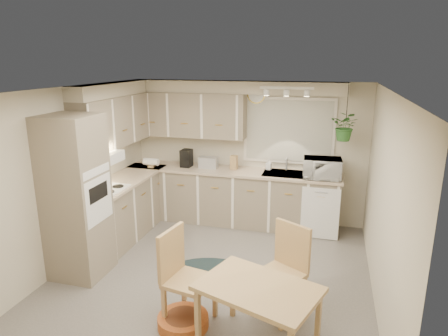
# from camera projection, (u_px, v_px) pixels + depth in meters

# --- Properties ---
(floor) EXTENTS (4.20, 4.20, 0.00)m
(floor) POSITION_uv_depth(u_px,v_px,m) (212.00, 275.00, 5.24)
(floor) COLOR slate
(floor) RESTS_ON ground
(ceiling) EXTENTS (4.20, 4.20, 0.00)m
(ceiling) POSITION_uv_depth(u_px,v_px,m) (211.00, 90.00, 4.61)
(ceiling) COLOR white
(ceiling) RESTS_ON wall_back
(wall_back) EXTENTS (4.00, 0.04, 2.40)m
(wall_back) POSITION_uv_depth(u_px,v_px,m) (247.00, 152.00, 6.88)
(wall_back) COLOR beige
(wall_back) RESTS_ON floor
(wall_front) EXTENTS (4.00, 0.04, 2.40)m
(wall_front) POSITION_uv_depth(u_px,v_px,m) (129.00, 273.00, 2.97)
(wall_front) COLOR beige
(wall_front) RESTS_ON floor
(wall_left) EXTENTS (0.04, 4.20, 2.40)m
(wall_left) POSITION_uv_depth(u_px,v_px,m) (71.00, 176.00, 5.43)
(wall_left) COLOR beige
(wall_left) RESTS_ON floor
(wall_right) EXTENTS (0.04, 4.20, 2.40)m
(wall_right) POSITION_uv_depth(u_px,v_px,m) (384.00, 203.00, 4.42)
(wall_right) COLOR beige
(wall_right) RESTS_ON floor
(base_cab_left) EXTENTS (0.60, 1.85, 0.90)m
(base_cab_left) POSITION_uv_depth(u_px,v_px,m) (126.00, 208.00, 6.37)
(base_cab_left) COLOR gray
(base_cab_left) RESTS_ON floor
(base_cab_back) EXTENTS (3.60, 0.60, 0.90)m
(base_cab_back) POSITION_uv_depth(u_px,v_px,m) (231.00, 197.00, 6.85)
(base_cab_back) COLOR gray
(base_cab_back) RESTS_ON floor
(counter_left) EXTENTS (0.64, 1.89, 0.04)m
(counter_left) POSITION_uv_depth(u_px,v_px,m) (125.00, 180.00, 6.24)
(counter_left) COLOR tan
(counter_left) RESTS_ON base_cab_left
(counter_back) EXTENTS (3.64, 0.64, 0.04)m
(counter_back) POSITION_uv_depth(u_px,v_px,m) (231.00, 171.00, 6.71)
(counter_back) COLOR tan
(counter_back) RESTS_ON base_cab_back
(oven_stack) EXTENTS (0.65, 0.65, 2.10)m
(oven_stack) POSITION_uv_depth(u_px,v_px,m) (76.00, 198.00, 5.04)
(oven_stack) COLOR gray
(oven_stack) RESTS_ON floor
(wall_oven_face) EXTENTS (0.02, 0.56, 0.58)m
(wall_oven_face) POSITION_uv_depth(u_px,v_px,m) (99.00, 200.00, 4.96)
(wall_oven_face) COLOR white
(wall_oven_face) RESTS_ON oven_stack
(upper_cab_left) EXTENTS (0.35, 2.00, 0.75)m
(upper_cab_left) POSITION_uv_depth(u_px,v_px,m) (117.00, 121.00, 6.15)
(upper_cab_left) COLOR gray
(upper_cab_left) RESTS_ON wall_left
(upper_cab_back) EXTENTS (2.00, 0.35, 0.75)m
(upper_cab_back) POSITION_uv_depth(u_px,v_px,m) (188.00, 115.00, 6.80)
(upper_cab_back) COLOR gray
(upper_cab_back) RESTS_ON wall_back
(soffit_left) EXTENTS (0.30, 2.00, 0.20)m
(soffit_left) POSITION_uv_depth(u_px,v_px,m) (113.00, 89.00, 6.03)
(soffit_left) COLOR beige
(soffit_left) RESTS_ON wall_left
(soffit_back) EXTENTS (3.60, 0.30, 0.20)m
(soffit_back) POSITION_uv_depth(u_px,v_px,m) (234.00, 87.00, 6.50)
(soffit_back) COLOR beige
(soffit_back) RESTS_ON wall_back
(cooktop) EXTENTS (0.52, 0.58, 0.02)m
(cooktop) POSITION_uv_depth(u_px,v_px,m) (105.00, 189.00, 5.70)
(cooktop) COLOR white
(cooktop) RESTS_ON counter_left
(range_hood) EXTENTS (0.40, 0.60, 0.14)m
(range_hood) POSITION_uv_depth(u_px,v_px,m) (101.00, 158.00, 5.58)
(range_hood) COLOR white
(range_hood) RESTS_ON upper_cab_left
(window_blinds) EXTENTS (1.40, 0.02, 1.00)m
(window_blinds) POSITION_uv_depth(u_px,v_px,m) (288.00, 131.00, 6.57)
(window_blinds) COLOR beige
(window_blinds) RESTS_ON wall_back
(window_frame) EXTENTS (1.50, 0.02, 1.10)m
(window_frame) POSITION_uv_depth(u_px,v_px,m) (289.00, 131.00, 6.58)
(window_frame) COLOR silver
(window_frame) RESTS_ON wall_back
(sink) EXTENTS (0.70, 0.48, 0.10)m
(sink) POSITION_uv_depth(u_px,v_px,m) (285.00, 176.00, 6.50)
(sink) COLOR #B3B6BC
(sink) RESTS_ON counter_back
(dishwasher_front) EXTENTS (0.58, 0.02, 0.83)m
(dishwasher_front) POSITION_uv_depth(u_px,v_px,m) (320.00, 214.00, 6.19)
(dishwasher_front) COLOR white
(dishwasher_front) RESTS_ON base_cab_back
(track_light_bar) EXTENTS (0.80, 0.04, 0.04)m
(track_light_bar) POSITION_uv_depth(u_px,v_px,m) (287.00, 88.00, 5.89)
(track_light_bar) COLOR white
(track_light_bar) RESTS_ON ceiling
(wall_clock) EXTENTS (0.30, 0.03, 0.30)m
(wall_clock) POSITION_uv_depth(u_px,v_px,m) (256.00, 94.00, 6.55)
(wall_clock) COLOR gold
(wall_clock) RESTS_ON wall_back
(dining_table) EXTENTS (1.28, 1.05, 0.69)m
(dining_table) POSITION_uv_depth(u_px,v_px,m) (258.00, 318.00, 3.82)
(dining_table) COLOR tan
(dining_table) RESTS_ON floor
(chair_left) EXTENTS (0.56, 0.56, 1.03)m
(chair_left) POSITION_uv_depth(u_px,v_px,m) (190.00, 278.00, 4.19)
(chair_left) COLOR tan
(chair_left) RESTS_ON floor
(chair_back) EXTENTS (0.65, 0.65, 1.02)m
(chair_back) POSITION_uv_depth(u_px,v_px,m) (280.00, 273.00, 4.32)
(chair_back) COLOR tan
(chair_back) RESTS_ON floor
(braided_rug) EXTENTS (1.27, 1.03, 0.01)m
(braided_rug) POSITION_uv_depth(u_px,v_px,m) (210.00, 274.00, 5.26)
(braided_rug) COLOR black
(braided_rug) RESTS_ON floor
(pet_bed) EXTENTS (0.66, 0.66, 0.12)m
(pet_bed) POSITION_uv_depth(u_px,v_px,m) (183.00, 321.00, 4.22)
(pet_bed) COLOR #C45B27
(pet_bed) RESTS_ON floor
(microwave) EXTENTS (0.60, 0.35, 0.39)m
(microwave) POSITION_uv_depth(u_px,v_px,m) (322.00, 166.00, 6.20)
(microwave) COLOR white
(microwave) RESTS_ON counter_back
(soap_bottle) EXTENTS (0.10, 0.19, 0.09)m
(soap_bottle) POSITION_uv_depth(u_px,v_px,m) (269.00, 168.00, 6.69)
(soap_bottle) COLOR white
(soap_bottle) RESTS_ON counter_back
(hanging_plant) EXTENTS (0.53, 0.55, 0.34)m
(hanging_plant) POSITION_uv_depth(u_px,v_px,m) (345.00, 130.00, 5.97)
(hanging_plant) COLOR #2B5F26
(hanging_plant) RESTS_ON ceiling
(coffee_maker) EXTENTS (0.18, 0.21, 0.30)m
(coffee_maker) POSITION_uv_depth(u_px,v_px,m) (186.00, 158.00, 6.88)
(coffee_maker) COLOR black
(coffee_maker) RESTS_ON counter_back
(toaster) EXTENTS (0.31, 0.18, 0.19)m
(toaster) POSITION_uv_depth(u_px,v_px,m) (208.00, 162.00, 6.82)
(toaster) COLOR #B3B6BC
(toaster) RESTS_ON counter_back
(knife_block) EXTENTS (0.12, 0.12, 0.24)m
(knife_block) POSITION_uv_depth(u_px,v_px,m) (234.00, 162.00, 6.73)
(knife_block) COLOR tan
(knife_block) RESTS_ON counter_back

